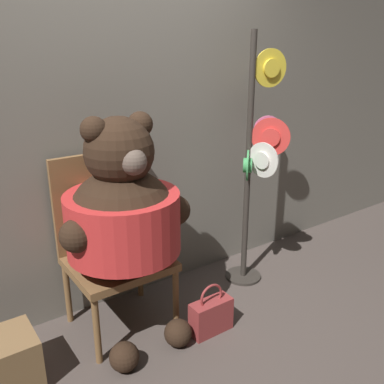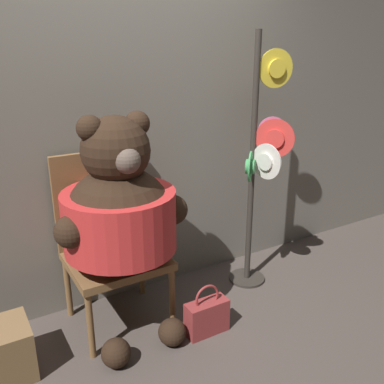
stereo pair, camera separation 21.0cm
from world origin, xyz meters
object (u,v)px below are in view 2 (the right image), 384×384
teddy_bear (120,214)px  hat_display_rack (261,163)px  handbag_on_ground (207,316)px  chair (110,237)px

teddy_bear → hat_display_rack: 1.10m
hat_display_rack → handbag_on_ground: (-0.66, -0.34, -0.84)m
chair → hat_display_rack: (1.09, -0.16, 0.38)m
chair → handbag_on_ground: chair is taller
teddy_bear → handbag_on_ground: teddy_bear is taller
teddy_bear → hat_display_rack: bearing=1.8°
handbag_on_ground → chair: bearing=131.3°
teddy_bear → handbag_on_ground: bearing=-35.2°
teddy_bear → hat_display_rack: (1.09, 0.03, 0.15)m
hat_display_rack → chair: bearing=171.5°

